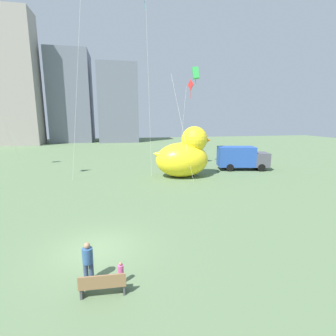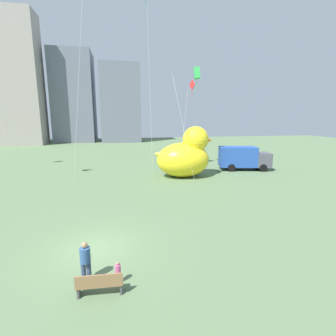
{
  "view_description": "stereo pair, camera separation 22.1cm",
  "coord_description": "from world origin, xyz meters",
  "px_view_note": "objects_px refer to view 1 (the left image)",
  "views": [
    {
      "loc": [
        1.15,
        -11.75,
        6.33
      ],
      "look_at": [
        4.7,
        5.48,
        2.81
      ],
      "focal_mm": 26.93,
      "sensor_mm": 36.0,
      "label": 1
    },
    {
      "loc": [
        1.37,
        -11.8,
        6.33
      ],
      "look_at": [
        4.7,
        5.48,
        2.81
      ],
      "focal_mm": 26.93,
      "sensor_mm": 36.0,
      "label": 2
    }
  ],
  "objects_px": {
    "person_adult": "(88,260)",
    "person_child": "(121,272)",
    "kite_red": "(190,88)",
    "kite_green": "(196,74)",
    "giant_inflatable_duck": "(184,156)",
    "box_truck": "(241,158)",
    "park_bench": "(103,284)"
  },
  "relations": [
    {
      "from": "park_bench",
      "to": "giant_inflatable_duck",
      "type": "xyz_separation_m",
      "value": [
        7.81,
        17.71,
        1.84
      ]
    },
    {
      "from": "park_bench",
      "to": "kite_red",
      "type": "distance_m",
      "value": 26.94
    },
    {
      "from": "park_bench",
      "to": "person_child",
      "type": "relative_size",
      "value": 1.86
    },
    {
      "from": "kite_green",
      "to": "giant_inflatable_duck",
      "type": "bearing_deg",
      "value": 175.65
    },
    {
      "from": "park_bench",
      "to": "person_child",
      "type": "xyz_separation_m",
      "value": [
        0.65,
        0.59,
        0.02
      ]
    },
    {
      "from": "person_adult",
      "to": "kite_green",
      "type": "relative_size",
      "value": 0.14
    },
    {
      "from": "person_child",
      "to": "kite_green",
      "type": "distance_m",
      "value": 21.53
    },
    {
      "from": "person_child",
      "to": "box_truck",
      "type": "height_order",
      "value": "box_truck"
    },
    {
      "from": "kite_green",
      "to": "person_adult",
      "type": "bearing_deg",
      "value": -119.63
    },
    {
      "from": "person_child",
      "to": "kite_green",
      "type": "xyz_separation_m",
      "value": [
        8.24,
        17.04,
        10.26
      ]
    },
    {
      "from": "kite_red",
      "to": "box_truck",
      "type": "bearing_deg",
      "value": -29.52
    },
    {
      "from": "person_adult",
      "to": "kite_green",
      "type": "bearing_deg",
      "value": 60.37
    },
    {
      "from": "kite_red",
      "to": "kite_green",
      "type": "relative_size",
      "value": 0.96
    },
    {
      "from": "person_adult",
      "to": "person_child",
      "type": "height_order",
      "value": "person_adult"
    },
    {
      "from": "person_adult",
      "to": "giant_inflatable_duck",
      "type": "xyz_separation_m",
      "value": [
        8.4,
        16.74,
        1.41
      ]
    },
    {
      "from": "park_bench",
      "to": "giant_inflatable_duck",
      "type": "height_order",
      "value": "giant_inflatable_duck"
    },
    {
      "from": "person_adult",
      "to": "person_child",
      "type": "distance_m",
      "value": 1.35
    },
    {
      "from": "giant_inflatable_duck",
      "to": "kite_green",
      "type": "relative_size",
      "value": 0.58
    },
    {
      "from": "kite_red",
      "to": "kite_green",
      "type": "distance_m",
      "value": 5.71
    },
    {
      "from": "box_truck",
      "to": "park_bench",
      "type": "bearing_deg",
      "value": -128.39
    },
    {
      "from": "person_adult",
      "to": "person_child",
      "type": "xyz_separation_m",
      "value": [
        1.23,
        -0.37,
        -0.41
      ]
    },
    {
      "from": "person_adult",
      "to": "kite_green",
      "type": "xyz_separation_m",
      "value": [
        9.48,
        16.66,
        9.84
      ]
    },
    {
      "from": "person_child",
      "to": "kite_red",
      "type": "bearing_deg",
      "value": 67.59
    },
    {
      "from": "box_truck",
      "to": "person_adult",
      "type": "bearing_deg",
      "value": -130.8
    },
    {
      "from": "person_adult",
      "to": "person_child",
      "type": "bearing_deg",
      "value": -16.87
    },
    {
      "from": "person_child",
      "to": "giant_inflatable_duck",
      "type": "relative_size",
      "value": 0.14
    },
    {
      "from": "giant_inflatable_duck",
      "to": "kite_red",
      "type": "distance_m",
      "value": 9.61
    },
    {
      "from": "box_truck",
      "to": "kite_red",
      "type": "relative_size",
      "value": 0.58
    },
    {
      "from": "person_adult",
      "to": "giant_inflatable_duck",
      "type": "height_order",
      "value": "giant_inflatable_duck"
    },
    {
      "from": "giant_inflatable_duck",
      "to": "park_bench",
      "type": "bearing_deg",
      "value": -113.81
    },
    {
      "from": "person_adult",
      "to": "giant_inflatable_duck",
      "type": "bearing_deg",
      "value": 63.37
    },
    {
      "from": "park_bench",
      "to": "giant_inflatable_duck",
      "type": "distance_m",
      "value": 19.44
    }
  ]
}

